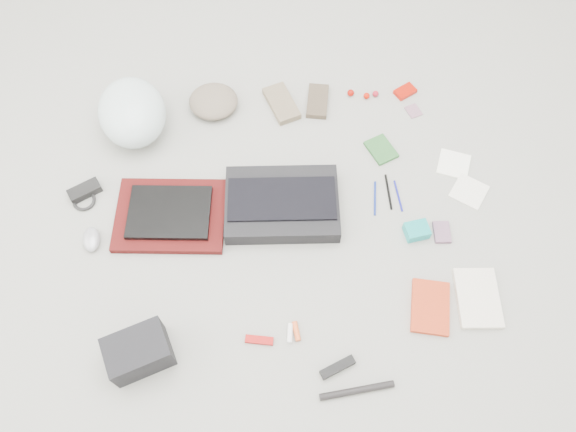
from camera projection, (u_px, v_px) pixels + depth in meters
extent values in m
plane|color=gray|center=(288.00, 222.00, 2.13)|extent=(4.00, 4.00, 0.00)
cube|color=black|center=(282.00, 204.00, 2.13)|extent=(0.47, 0.37, 0.07)
cube|color=black|center=(282.00, 199.00, 2.09)|extent=(0.43, 0.25, 0.01)
cube|color=#480D0C|center=(171.00, 215.00, 2.13)|extent=(0.46, 0.38, 0.03)
cube|color=black|center=(169.00, 212.00, 2.11)|extent=(0.34, 0.28, 0.02)
ellipsoid|color=white|center=(132.00, 112.00, 2.25)|extent=(0.30, 0.36, 0.20)
ellipsoid|color=#746654|center=(213.00, 101.00, 2.36)|extent=(0.25, 0.25, 0.07)
cube|color=#796951|center=(282.00, 103.00, 2.38)|extent=(0.14, 0.21, 0.03)
cube|color=brown|center=(318.00, 101.00, 2.39)|extent=(0.13, 0.19, 0.03)
cube|color=black|center=(85.00, 191.00, 2.18)|extent=(0.13, 0.10, 0.03)
torus|color=black|center=(84.00, 201.00, 2.17)|extent=(0.10, 0.10, 0.01)
ellipsoid|color=#9D9CA3|center=(91.00, 239.00, 2.08)|extent=(0.06, 0.10, 0.04)
cube|color=black|center=(139.00, 352.00, 1.84)|extent=(0.23, 0.18, 0.13)
cube|color=#9E0B09|center=(259.00, 340.00, 1.91)|extent=(0.10, 0.05, 0.01)
cylinder|color=white|center=(290.00, 333.00, 1.92)|extent=(0.03, 0.07, 0.02)
cylinder|color=#E45A28|center=(296.00, 331.00, 1.93)|extent=(0.02, 0.07, 0.02)
cube|color=black|center=(338.00, 367.00, 1.87)|extent=(0.13, 0.06, 0.02)
cylinder|color=black|center=(357.00, 390.00, 1.83)|extent=(0.25, 0.02, 0.02)
cube|color=red|center=(430.00, 307.00, 1.97)|extent=(0.19, 0.23, 0.02)
cube|color=beige|center=(478.00, 298.00, 1.98)|extent=(0.18, 0.24, 0.02)
cube|color=#275A28|center=(381.00, 150.00, 2.28)|extent=(0.13, 0.15, 0.01)
cylinder|color=navy|center=(375.00, 198.00, 2.18)|extent=(0.05, 0.15, 0.01)
cylinder|color=black|center=(388.00, 192.00, 2.19)|extent=(0.03, 0.16, 0.01)
cylinder|color=navy|center=(398.00, 196.00, 2.18)|extent=(0.01, 0.14, 0.01)
cube|color=teal|center=(417.00, 231.00, 2.09)|extent=(0.09, 0.07, 0.04)
cube|color=slate|center=(442.00, 232.00, 2.11)|extent=(0.07, 0.10, 0.02)
cube|color=white|center=(454.00, 164.00, 2.25)|extent=(0.16, 0.16, 0.01)
cube|color=white|center=(469.00, 191.00, 2.19)|extent=(0.17, 0.17, 0.01)
sphere|color=#9D0B03|center=(351.00, 93.00, 2.41)|extent=(0.04, 0.04, 0.03)
sphere|color=#BD1203|center=(367.00, 96.00, 2.40)|extent=(0.03, 0.03, 0.03)
sphere|color=#A51726|center=(376.00, 94.00, 2.41)|extent=(0.03, 0.03, 0.03)
cube|color=#B61407|center=(405.00, 91.00, 2.42)|extent=(0.10, 0.09, 0.02)
cube|color=gray|center=(413.00, 111.00, 2.38)|extent=(0.07, 0.08, 0.00)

